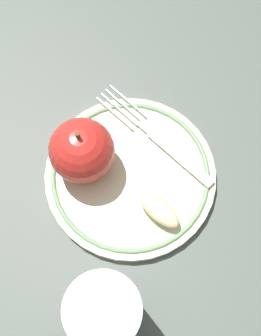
{
  "coord_description": "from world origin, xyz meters",
  "views": [
    {
      "loc": [
        -0.08,
        0.14,
        0.54
      ],
      "look_at": [
        0.02,
        -0.02,
        0.03
      ],
      "focal_mm": 50.0,
      "sensor_mm": 36.0,
      "label": 1
    }
  ],
  "objects_px": {
    "fork": "(159,139)",
    "drinking_glass": "(105,313)",
    "plate": "(131,176)",
    "apple_slice_front": "(159,210)",
    "apple_red_whole": "(81,151)"
  },
  "relations": [
    {
      "from": "apple_red_whole",
      "to": "fork",
      "type": "distance_m",
      "value": 0.1
    },
    {
      "from": "apple_slice_front",
      "to": "drinking_glass",
      "type": "xyz_separation_m",
      "value": [
        -0.01,
        0.13,
        0.04
      ]
    },
    {
      "from": "apple_slice_front",
      "to": "drinking_glass",
      "type": "distance_m",
      "value": 0.13
    },
    {
      "from": "plate",
      "to": "fork",
      "type": "distance_m",
      "value": 0.06
    },
    {
      "from": "apple_slice_front",
      "to": "drinking_glass",
      "type": "bearing_deg",
      "value": 106.32
    },
    {
      "from": "fork",
      "to": "drinking_glass",
      "type": "bearing_deg",
      "value": 117.47
    },
    {
      "from": "apple_slice_front",
      "to": "drinking_glass",
      "type": "relative_size",
      "value": 0.48
    },
    {
      "from": "fork",
      "to": "drinking_glass",
      "type": "relative_size",
      "value": 1.52
    },
    {
      "from": "apple_red_whole",
      "to": "apple_slice_front",
      "type": "height_order",
      "value": "apple_red_whole"
    },
    {
      "from": "plate",
      "to": "apple_slice_front",
      "type": "height_order",
      "value": "apple_slice_front"
    },
    {
      "from": "fork",
      "to": "plate",
      "type": "bearing_deg",
      "value": 95.65
    },
    {
      "from": "apple_slice_front",
      "to": "plate",
      "type": "bearing_deg",
      "value": -12.11
    },
    {
      "from": "fork",
      "to": "apple_slice_front",
      "type": "bearing_deg",
      "value": 132.5
    },
    {
      "from": "apple_slice_front",
      "to": "fork",
      "type": "height_order",
      "value": "apple_slice_front"
    },
    {
      "from": "apple_red_whole",
      "to": "apple_slice_front",
      "type": "xyz_separation_m",
      "value": [
        -0.11,
        0.0,
        -0.03
      ]
    }
  ]
}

